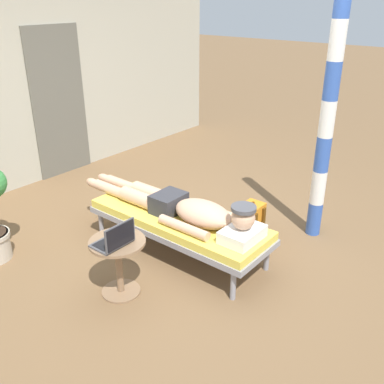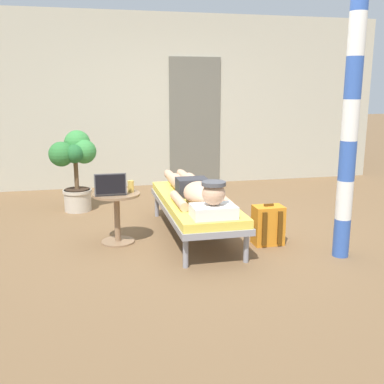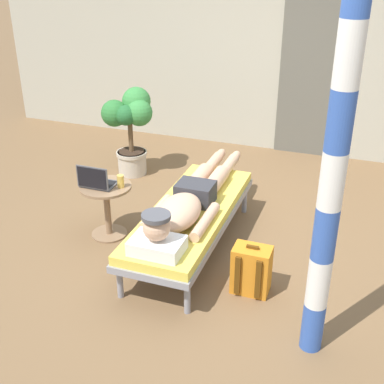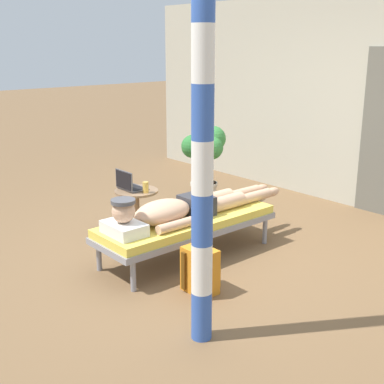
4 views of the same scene
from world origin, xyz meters
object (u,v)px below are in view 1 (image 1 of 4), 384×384
at_px(drink_glass, 128,227).
at_px(person_reclining, 184,208).
at_px(laptop, 115,240).
at_px(porch_post, 327,119).
at_px(side_table, 118,258).
at_px(backpack, 250,222).
at_px(lounge_chair, 178,222).

bearing_deg(drink_glass, person_reclining, -4.99).
height_order(person_reclining, laptop, laptop).
xyz_separation_m(person_reclining, drink_glass, (-0.67, 0.06, 0.06)).
bearing_deg(person_reclining, laptop, -179.23).
bearing_deg(laptop, porch_post, -21.10).
xyz_separation_m(side_table, drink_glass, (0.15, 0.02, 0.23)).
bearing_deg(drink_glass, backpack, -16.72).
distance_m(lounge_chair, drink_glass, 0.71).
bearing_deg(side_table, laptop, -139.48).
bearing_deg(side_table, lounge_chair, 2.35).
distance_m(drink_glass, backpack, 1.45).
relative_size(person_reclining, porch_post, 0.85).
distance_m(person_reclining, laptop, 0.89).
bearing_deg(backpack, side_table, 165.58).
bearing_deg(porch_post, lounge_chair, 143.64).
distance_m(person_reclining, drink_glass, 0.68).
relative_size(person_reclining, backpack, 5.12).
relative_size(drink_glass, porch_post, 0.05).
bearing_deg(porch_post, laptop, 158.90).
xyz_separation_m(laptop, drink_glass, (0.21, 0.07, 0.00)).
bearing_deg(drink_glass, lounge_chair, 1.22).
bearing_deg(backpack, laptop, 167.91).
distance_m(lounge_chair, backpack, 0.80).
relative_size(person_reclining, drink_glass, 18.04).
xyz_separation_m(side_table, backpack, (1.49, -0.38, -0.16)).
distance_m(person_reclining, side_table, 0.84).
relative_size(person_reclining, laptop, 7.00).
height_order(backpack, porch_post, porch_post).
distance_m(laptop, drink_glass, 0.22).
bearing_deg(lounge_chair, drink_glass, -178.78).
bearing_deg(porch_post, drink_glass, 155.01).
distance_m(backpack, porch_post, 1.31).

